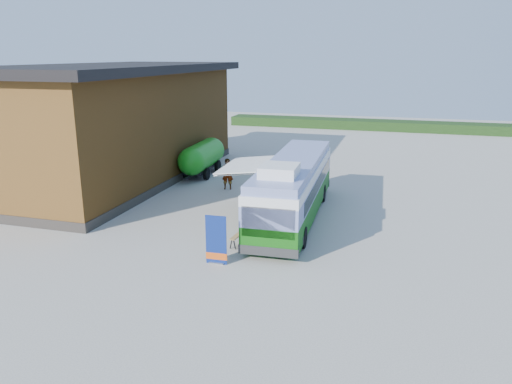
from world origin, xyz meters
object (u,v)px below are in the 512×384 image
(bus, at_px, (293,187))
(person_b, at_px, (260,196))
(banner, at_px, (216,244))
(person_a, at_px, (228,174))
(slurry_tanker, at_px, (202,156))
(picnic_table, at_px, (249,234))

(bus, distance_m, person_b, 2.17)
(banner, xyz_separation_m, person_a, (-3.41, 10.95, 0.13))
(person_a, height_order, slurry_tanker, slurry_tanker)
(banner, distance_m, picnic_table, 2.26)
(banner, xyz_separation_m, picnic_table, (0.71, 2.13, -0.25))
(picnic_table, height_order, slurry_tanker, slurry_tanker)
(picnic_table, bearing_deg, banner, -103.78)
(person_a, relative_size, slurry_tanker, 0.31)
(picnic_table, distance_m, slurry_tanker, 13.80)
(picnic_table, relative_size, person_b, 0.81)
(picnic_table, bearing_deg, person_b, 104.82)
(picnic_table, xyz_separation_m, slurry_tanker, (-7.06, 11.83, 0.74))
(banner, relative_size, slurry_tanker, 0.33)
(banner, xyz_separation_m, slurry_tanker, (-6.36, 13.97, 0.49))
(slurry_tanker, bearing_deg, person_a, -48.38)
(person_b, height_order, slurry_tanker, slurry_tanker)
(bus, height_order, picnic_table, bus)
(banner, distance_m, person_b, 7.06)
(bus, distance_m, picnic_table, 4.54)
(bus, relative_size, slurry_tanker, 1.89)
(bus, xyz_separation_m, slurry_tanker, (-8.08, 7.56, -0.39))
(banner, bearing_deg, bus, 72.63)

